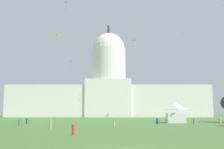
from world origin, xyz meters
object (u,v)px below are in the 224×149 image
at_px(person_red_near_tent, 73,130).
at_px(kite_pink_mid, 135,42).
at_px(person_teal_front_right, 19,123).
at_px(kite_magenta_low, 80,97).
at_px(person_navy_mid_center, 27,121).
at_px(person_grey_front_left, 194,121).
at_px(kite_gold_high, 59,35).
at_px(kite_blue_high, 66,4).
at_px(capitol_building, 108,91).
at_px(kite_red_mid, 70,63).
at_px(person_tan_back_center, 114,124).
at_px(kite_black_high, 182,34).
at_px(kite_lime_high, 138,17).
at_px(person_navy_mid_right, 157,121).
at_px(person_tan_edge_west, 220,121).
at_px(person_tan_lawn_far_right, 51,124).
at_px(event_tent, 175,113).

bearing_deg(person_red_near_tent, kite_pink_mid, 68.22).
bearing_deg(kite_pink_mid, person_teal_front_right, 123.44).
bearing_deg(person_red_near_tent, kite_magenta_low, 87.12).
distance_m(person_navy_mid_center, kite_pink_mid, 45.66).
height_order(person_grey_front_left, kite_magenta_low, kite_magenta_low).
distance_m(kite_gold_high, kite_blue_high, 43.10).
relative_size(capitol_building, person_grey_front_left, 84.57).
height_order(capitol_building, person_red_near_tent, capitol_building).
height_order(kite_gold_high, kite_red_mid, kite_gold_high).
distance_m(person_tan_back_center, kite_black_high, 117.32).
height_order(person_teal_front_right, person_red_near_tent, person_teal_front_right).
xyz_separation_m(person_tan_back_center, kite_pink_mid, (7.63, 36.98, 27.03)).
height_order(person_teal_front_right, kite_pink_mid, kite_pink_mid).
xyz_separation_m(person_red_near_tent, person_grey_front_left, (26.49, 36.73, 0.05)).
bearing_deg(person_grey_front_left, kite_gold_high, -27.86).
bearing_deg(kite_lime_high, person_navy_mid_center, 66.08).
bearing_deg(person_navy_mid_right, kite_blue_high, -161.33).
distance_m(person_tan_back_center, kite_lime_high, 86.28).
bearing_deg(kite_magenta_low, kite_blue_high, -107.64).
bearing_deg(person_red_near_tent, person_grey_front_left, 44.97).
xyz_separation_m(capitol_building, person_tan_edge_west, (33.66, -122.01, -17.77)).
height_order(person_red_near_tent, person_grey_front_left, person_grey_front_left).
xyz_separation_m(person_tan_lawn_far_right, kite_blue_high, (-4.61, 39.54, 39.40)).
xyz_separation_m(person_tan_lawn_far_right, kite_gold_high, (-15.56, 81.21, 40.54)).
bearing_deg(person_navy_mid_right, person_teal_front_right, -106.44).
xyz_separation_m(kite_blue_high, kite_lime_high, (28.24, 37.40, 8.81)).
bearing_deg(event_tent, person_grey_front_left, -69.43).
bearing_deg(kite_lime_high, kite_pink_mid, 93.13).
height_order(person_navy_mid_right, person_red_near_tent, person_navy_mid_right).
bearing_deg(capitol_building, person_navy_mid_right, -83.27).
distance_m(event_tent, person_tan_back_center, 30.36).
relative_size(capitol_building, kite_gold_high, 52.34).
xyz_separation_m(person_teal_front_right, kite_blue_high, (4.18, 30.88, 39.42)).
relative_size(person_red_near_tent, kite_gold_high, 0.58).
bearing_deg(event_tent, capitol_building, 103.95).
bearing_deg(kite_magenta_low, person_teal_front_right, -110.59).
height_order(person_grey_front_left, person_navy_mid_center, person_navy_mid_center).
height_order(person_red_near_tent, kite_blue_high, kite_blue_high).
bearing_deg(person_tan_edge_west, person_tan_back_center, 77.78).
relative_size(event_tent, person_tan_edge_west, 3.45).
xyz_separation_m(capitol_building, person_grey_front_left, (24.96, -126.92, -17.79)).
bearing_deg(person_red_near_tent, capitol_building, 80.24).
relative_size(person_tan_back_center, kite_black_high, 0.36).
bearing_deg(person_tan_lawn_far_right, kite_lime_high, -148.19).
bearing_deg(kite_magenta_low, capitol_building, 64.23).
bearing_deg(capitol_building, kite_blue_high, -96.59).
xyz_separation_m(person_tan_edge_west, kite_lime_high, (-18.01, 50.49, 48.27)).
xyz_separation_m(person_tan_edge_west, person_teal_front_right, (-50.43, -17.79, 0.04)).
xyz_separation_m(person_tan_back_center, kite_red_mid, (-19.62, 62.73, 24.36)).
bearing_deg(kite_pink_mid, capitol_building, -11.17).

